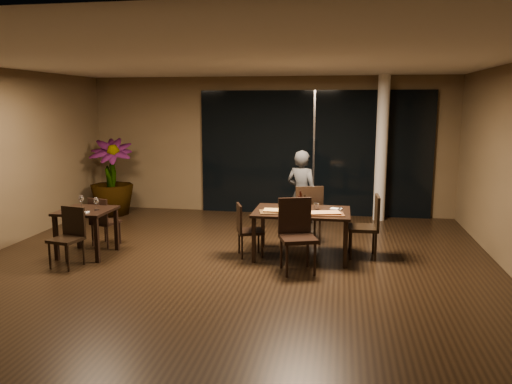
# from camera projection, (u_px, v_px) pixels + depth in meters

# --- Properties ---
(ground) EXTENTS (8.00, 8.00, 0.00)m
(ground) POSITION_uv_depth(u_px,v_px,m) (229.00, 269.00, 7.37)
(ground) COLOR black
(ground) RESTS_ON ground
(wall_back) EXTENTS (8.00, 0.10, 3.00)m
(wall_back) POSITION_uv_depth(u_px,v_px,m) (269.00, 146.00, 11.04)
(wall_back) COLOR brown
(wall_back) RESTS_ON ground
(wall_front) EXTENTS (8.00, 0.10, 3.00)m
(wall_front) POSITION_uv_depth(u_px,v_px,m) (87.00, 248.00, 3.18)
(wall_front) COLOR brown
(wall_front) RESTS_ON ground
(ceiling) EXTENTS (8.00, 8.00, 0.04)m
(ceiling) POSITION_uv_depth(u_px,v_px,m) (227.00, 59.00, 6.85)
(ceiling) COLOR silver
(ceiling) RESTS_ON wall_back
(window_panel) EXTENTS (5.00, 0.06, 2.70)m
(window_panel) POSITION_uv_depth(u_px,v_px,m) (314.00, 153.00, 10.82)
(window_panel) COLOR black
(window_panel) RESTS_ON ground
(column) EXTENTS (0.24, 0.24, 3.00)m
(column) POSITION_uv_depth(u_px,v_px,m) (381.00, 149.00, 10.26)
(column) COLOR silver
(column) RESTS_ON ground
(main_table) EXTENTS (1.50, 1.00, 0.75)m
(main_table) POSITION_uv_depth(u_px,v_px,m) (302.00, 215.00, 7.87)
(main_table) COLOR black
(main_table) RESTS_ON ground
(side_table) EXTENTS (0.80, 0.80, 0.75)m
(side_table) POSITION_uv_depth(u_px,v_px,m) (86.00, 217.00, 7.96)
(side_table) COLOR black
(side_table) RESTS_ON ground
(chair_main_far) EXTENTS (0.59, 0.59, 1.03)m
(chair_main_far) POSITION_uv_depth(u_px,v_px,m) (308.00, 211.00, 8.63)
(chair_main_far) COLOR black
(chair_main_far) RESTS_ON ground
(chair_main_near) EXTENTS (0.62, 0.62, 1.06)m
(chair_main_near) POSITION_uv_depth(u_px,v_px,m) (296.00, 231.00, 7.23)
(chair_main_near) COLOR black
(chair_main_near) RESTS_ON ground
(chair_main_left) EXTENTS (0.50, 0.50, 0.85)m
(chair_main_left) POSITION_uv_depth(u_px,v_px,m) (246.00, 227.00, 7.93)
(chair_main_left) COLOR black
(chair_main_left) RESTS_ON ground
(chair_main_right) EXTENTS (0.48, 0.48, 1.00)m
(chair_main_right) POSITION_uv_depth(u_px,v_px,m) (369.00, 223.00, 7.85)
(chair_main_right) COLOR black
(chair_main_right) RESTS_ON ground
(chair_side_far) EXTENTS (0.47, 0.47, 0.85)m
(chair_side_far) POSITION_uv_depth(u_px,v_px,m) (103.00, 219.00, 8.49)
(chair_side_far) COLOR black
(chair_side_far) RESTS_ON ground
(chair_side_near) EXTENTS (0.48, 0.48, 0.89)m
(chair_side_near) POSITION_uv_depth(u_px,v_px,m) (69.00, 234.00, 7.46)
(chair_side_near) COLOR black
(chair_side_near) RESTS_ON ground
(diner) EXTENTS (0.64, 0.54, 1.60)m
(diner) POSITION_uv_depth(u_px,v_px,m) (302.00, 194.00, 9.04)
(diner) COLOR #2D2F32
(diner) RESTS_ON ground
(potted_plant) EXTENTS (1.16, 1.16, 1.66)m
(potted_plant) POSITION_uv_depth(u_px,v_px,m) (111.00, 177.00, 10.89)
(potted_plant) COLOR #1A4A18
(potted_plant) RESTS_ON ground
(pizza_board_left) EXTENTS (0.68, 0.45, 0.01)m
(pizza_board_left) POSITION_uv_depth(u_px,v_px,m) (280.00, 212.00, 7.74)
(pizza_board_left) COLOR #432D15
(pizza_board_left) RESTS_ON main_table
(pizza_board_right) EXTENTS (0.66, 0.39, 0.01)m
(pizza_board_right) POSITION_uv_depth(u_px,v_px,m) (323.00, 214.00, 7.57)
(pizza_board_right) COLOR #4D2C18
(pizza_board_right) RESTS_ON main_table
(oblong_pizza_left) EXTENTS (0.48, 0.23, 0.02)m
(oblong_pizza_left) POSITION_uv_depth(u_px,v_px,m) (280.00, 211.00, 7.73)
(oblong_pizza_left) COLOR maroon
(oblong_pizza_left) RESTS_ON pizza_board_left
(oblong_pizza_right) EXTENTS (0.54, 0.34, 0.02)m
(oblong_pizza_right) POSITION_uv_depth(u_px,v_px,m) (323.00, 213.00, 7.57)
(oblong_pizza_right) COLOR #681209
(oblong_pizza_right) RESTS_ON pizza_board_right
(round_pizza) EXTENTS (0.31, 0.31, 0.01)m
(round_pizza) POSITION_uv_depth(u_px,v_px,m) (294.00, 206.00, 8.13)
(round_pizza) COLOR red
(round_pizza) RESTS_ON main_table
(bottle_a) EXTENTS (0.06, 0.06, 0.27)m
(bottle_a) POSITION_uv_depth(u_px,v_px,m) (301.00, 201.00, 7.91)
(bottle_a) COLOR black
(bottle_a) RESTS_ON main_table
(bottle_b) EXTENTS (0.05, 0.05, 0.25)m
(bottle_b) POSITION_uv_depth(u_px,v_px,m) (305.00, 203.00, 7.84)
(bottle_b) COLOR black
(bottle_b) RESTS_ON main_table
(bottle_c) EXTENTS (0.06, 0.06, 0.29)m
(bottle_c) POSITION_uv_depth(u_px,v_px,m) (300.00, 200.00, 7.98)
(bottle_c) COLOR black
(bottle_c) RESTS_ON main_table
(tumbler_left) EXTENTS (0.07, 0.07, 0.08)m
(tumbler_left) POSITION_uv_depth(u_px,v_px,m) (287.00, 206.00, 7.99)
(tumbler_left) COLOR white
(tumbler_left) RESTS_ON main_table
(tumbler_right) EXTENTS (0.08, 0.08, 0.10)m
(tumbler_right) POSITION_uv_depth(u_px,v_px,m) (316.00, 206.00, 7.95)
(tumbler_right) COLOR white
(tumbler_right) RESTS_ON main_table
(napkin_near) EXTENTS (0.20, 0.15, 0.01)m
(napkin_near) POSITION_uv_depth(u_px,v_px,m) (335.00, 213.00, 7.64)
(napkin_near) COLOR white
(napkin_near) RESTS_ON main_table
(napkin_far) EXTENTS (0.20, 0.15, 0.01)m
(napkin_far) POSITION_uv_depth(u_px,v_px,m) (336.00, 209.00, 7.95)
(napkin_far) COLOR white
(napkin_far) RESTS_ON main_table
(wine_glass_a) EXTENTS (0.09, 0.09, 0.20)m
(wine_glass_a) POSITION_uv_depth(u_px,v_px,m) (81.00, 202.00, 8.03)
(wine_glass_a) COLOR white
(wine_glass_a) RESTS_ON side_table
(wine_glass_b) EXTENTS (0.08, 0.08, 0.19)m
(wine_glass_b) POSITION_uv_depth(u_px,v_px,m) (96.00, 204.00, 7.89)
(wine_glass_b) COLOR white
(wine_glass_b) RESTS_ON side_table
(side_napkin) EXTENTS (0.18, 0.11, 0.01)m
(side_napkin) POSITION_uv_depth(u_px,v_px,m) (83.00, 212.00, 7.70)
(side_napkin) COLOR white
(side_napkin) RESTS_ON side_table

